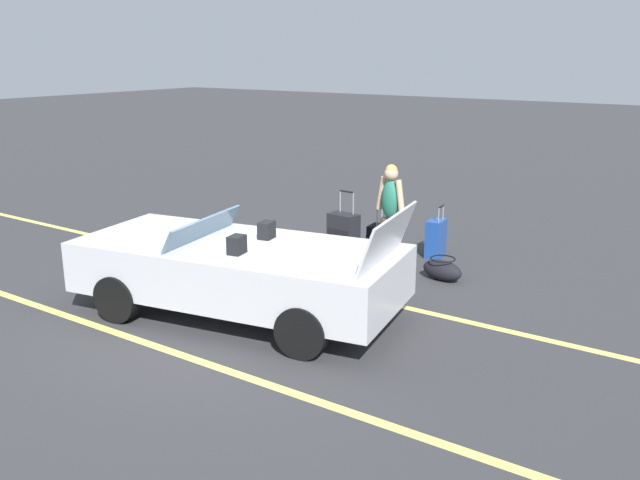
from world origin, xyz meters
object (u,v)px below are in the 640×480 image
convertible_car (226,268)px  traveler_person (390,212)px  suitcase_large_black (343,236)px  suitcase_medium_bright (436,238)px  suitcase_small_carryon (376,240)px  duffel_bag (442,270)px

convertible_car → traveler_person: 2.85m
suitcase_large_black → traveler_person: 1.10m
suitcase_medium_bright → suitcase_small_carryon: (0.88, 0.43, -0.06)m
suitcase_large_black → duffel_bag: suitcase_large_black is taller
suitcase_small_carryon → traveler_person: traveler_person is taller
suitcase_small_carryon → suitcase_large_black: bearing=50.7°
convertible_car → suitcase_small_carryon: size_ratio=5.54×
suitcase_large_black → suitcase_medium_bright: (-1.21, -0.92, -0.06)m
suitcase_large_black → duffel_bag: size_ratio=1.63×
suitcase_small_carryon → duffel_bag: (-1.47, 0.60, -0.09)m
convertible_car → suitcase_small_carryon: convertible_car is taller
suitcase_large_black → duffel_bag: bearing=91.7°
convertible_car → suitcase_large_black: convertible_car is taller
suitcase_small_carryon → traveler_person: bearing=127.0°
suitcase_medium_bright → traveler_person: size_ratio=0.52×
suitcase_small_carryon → duffel_bag: 1.59m
convertible_car → duffel_bag: 3.29m
suitcase_medium_bright → traveler_person: (0.27, 1.09, 0.62)m
suitcase_medium_bright → suitcase_large_black: bearing=31.8°
suitcase_medium_bright → traveler_person: 1.28m
traveler_person → convertible_car: bearing=-0.5°
convertible_car → suitcase_large_black: bearing=-99.7°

